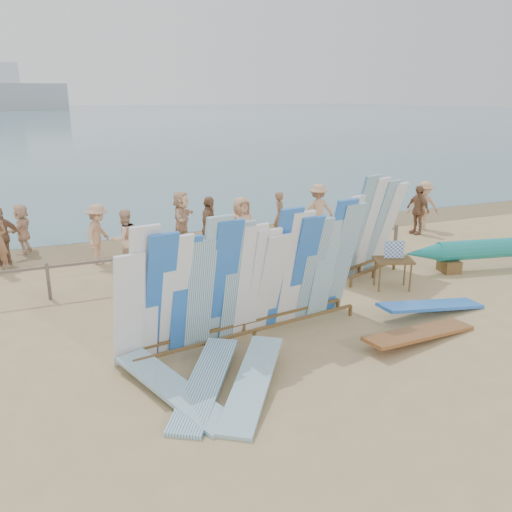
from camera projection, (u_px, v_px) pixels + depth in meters
name	position (u px, v px, depth m)	size (l,w,h in m)	color
ground	(252.00, 319.00, 11.82)	(160.00, 160.00, 0.00)	tan
ocean	(39.00, 116.00, 124.76)	(320.00, 240.00, 0.02)	#456C7C
wet_sand_strip	(170.00, 241.00, 18.17)	(40.00, 2.60, 0.01)	olive
fence	(209.00, 255.00, 14.28)	(12.08, 0.08, 0.90)	#68594F
main_surfboard_rack	(249.00, 281.00, 10.57)	(5.37, 1.52, 2.67)	brown
side_surfboard_rack	(369.00, 231.00, 14.25)	(2.51, 1.57, 2.81)	brown
outrigger_canoe	(504.00, 249.00, 15.16)	(6.12, 1.62, 0.87)	brown
vendor_table	(392.00, 273.00, 13.57)	(1.11, 0.95, 1.24)	brown
flat_board_e	(206.00, 390.00, 8.98)	(0.56, 2.70, 0.07)	silver
flat_board_c	(419.00, 340.00, 10.82)	(0.56, 2.70, 0.07)	brown
flat_board_d	(431.00, 314.00, 12.11)	(0.56, 2.70, 0.07)	blue
flat_board_b	(253.00, 392.00, 8.93)	(0.56, 2.70, 0.07)	#7CB1C7
flat_board_a	(173.00, 396.00, 8.80)	(0.56, 2.70, 0.07)	#7CB1C7
beach_chair_left	(215.00, 262.00, 14.90)	(0.75, 0.76, 0.92)	red
beach_chair_right	(227.00, 257.00, 15.58)	(0.55, 0.57, 0.78)	red
stroller	(297.00, 244.00, 16.20)	(0.75, 0.86, 0.99)	red
beachgoer_4	(209.00, 228.00, 15.89)	(1.10, 0.48, 1.88)	#8C6042
beachgoer_2	(125.00, 239.00, 15.07)	(0.82, 0.39, 1.68)	beige
beachgoer_extra_0	(423.00, 206.00, 19.43)	(1.14, 0.47, 1.76)	tan
beachgoer_6	(242.00, 228.00, 15.92)	(0.91, 0.44, 1.87)	tan
beachgoer_8	(376.00, 224.00, 17.00)	(0.77, 0.37, 1.58)	beige
beachgoer_3	(98.00, 234.00, 15.49)	(1.13, 0.47, 1.74)	tan
beachgoer_extra_1	(2.00, 236.00, 15.35)	(0.99, 0.43, 1.68)	#8C6042
beachgoer_7	(280.00, 216.00, 18.13)	(0.59, 0.32, 1.62)	#8C6042
beachgoer_5	(182.00, 219.00, 17.29)	(1.66, 0.54, 1.79)	beige
beachgoer_9	(318.00, 210.00, 18.52)	(1.17, 0.48, 1.81)	tan
beachgoer_11	(22.00, 229.00, 16.53)	(1.42, 0.46, 1.54)	beige
beachgoer_10	(418.00, 210.00, 18.83)	(1.00, 0.43, 1.71)	#8C6042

